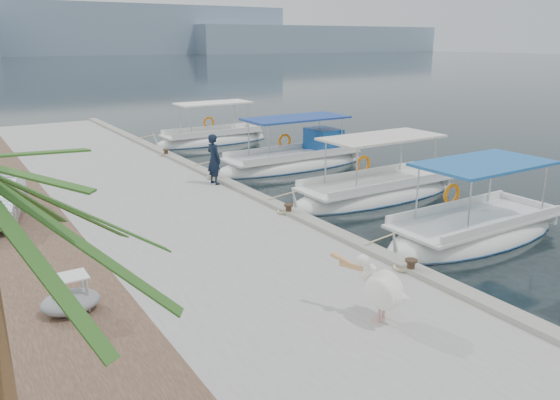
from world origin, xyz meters
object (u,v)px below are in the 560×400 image
Objects in this scene: pelican at (381,289)px; fishing_caique_d at (294,163)px; fishing_caique_e at (212,141)px; fisherman at (214,159)px; fishing_caique_c at (375,194)px; fishing_caique_b at (473,234)px.

fishing_caique_d is at bearing 62.36° from pelican.
fishing_caique_d is 7.36m from fishing_caique_e.
fisherman is at bearing -114.85° from fishing_caique_e.
fishing_caique_d is at bearing 87.24° from fishing_caique_c.
fishing_caique_e is 10.98m from fisherman.
fishing_caique_e is at bearing 94.67° from fishing_caique_d.
fishing_caique_b is 4.72m from fishing_caique_c.
fisherman reaches higher than fishing_caique_c.
fisherman is at bearing 80.65° from pelican.
fishing_caique_c is at bearing -131.34° from fisherman.
fishing_caique_b is 3.56× the size of fisherman.
fishing_caique_c is 5.75m from fishing_caique_d.
fisherman is (-4.45, 7.87, 1.29)m from fishing_caique_b.
fishing_caique_b and fishing_caique_d have the same top height.
fishing_caique_b is 17.77m from fishing_caique_e.
fishing_caique_c is 4.79× the size of pelican.
fishing_caique_b is 0.96× the size of fishing_caique_e.
fishing_caique_e is (0.13, 17.77, 0.00)m from fishing_caique_b.
fishing_caique_c is 1.10× the size of fishing_caique_e.
fishing_caique_d is 1.15× the size of fishing_caique_e.
fishing_caique_b is 10.46m from fishing_caique_d.
fishing_caique_c is at bearing 84.47° from fishing_caique_b.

